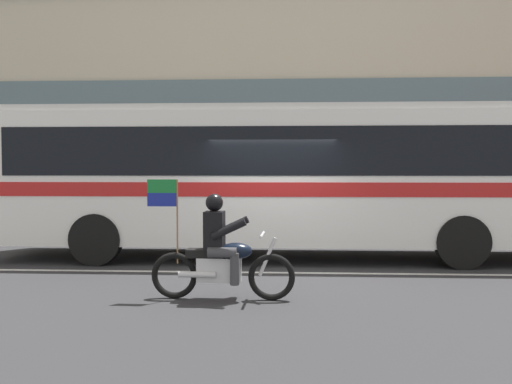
{
  "coord_description": "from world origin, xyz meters",
  "views": [
    {
      "loc": [
        0.31,
        -11.07,
        1.93
      ],
      "look_at": [
        -0.27,
        -0.9,
        1.52
      ],
      "focal_mm": 39.79,
      "sensor_mm": 36.0,
      "label": 1
    }
  ],
  "objects": [
    {
      "name": "sidewalk_curb",
      "position": [
        0.0,
        5.1,
        0.07
      ],
      "size": [
        28.0,
        3.8,
        0.15
      ],
      "primitive_type": "cube",
      "color": "#B7B2A8",
      "rests_on": "ground_plane"
    },
    {
      "name": "office_building_facade",
      "position": [
        0.0,
        7.39,
        5.82
      ],
      "size": [
        28.0,
        0.89,
        11.62
      ],
      "color": "#B2A893",
      "rests_on": "ground_plane"
    },
    {
      "name": "fire_hydrant",
      "position": [
        -5.16,
        3.73,
        0.52
      ],
      "size": [
        0.22,
        0.3,
        0.75
      ],
      "color": "#4C8C3F",
      "rests_on": "sidewalk_curb"
    },
    {
      "name": "ground_plane",
      "position": [
        0.0,
        0.0,
        0.0
      ],
      "size": [
        60.0,
        60.0,
        0.0
      ],
      "primitive_type": "plane",
      "color": "#2B2B2D"
    },
    {
      "name": "lane_center_stripe",
      "position": [
        0.0,
        -0.6,
        0.0
      ],
      "size": [
        26.6,
        0.14,
        0.01
      ],
      "primitive_type": "cube",
      "color": "silver",
      "rests_on": "ground_plane"
    },
    {
      "name": "motorcycle_with_rider",
      "position": [
        -0.68,
        -2.8,
        0.67
      ],
      "size": [
        2.2,
        0.64,
        1.78
      ],
      "color": "black",
      "rests_on": "ground_plane"
    },
    {
      "name": "transit_bus",
      "position": [
        0.28,
        1.19,
        1.88
      ],
      "size": [
        12.31,
        2.64,
        3.22
      ],
      "color": "white",
      "rests_on": "ground_plane"
    }
  ]
}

